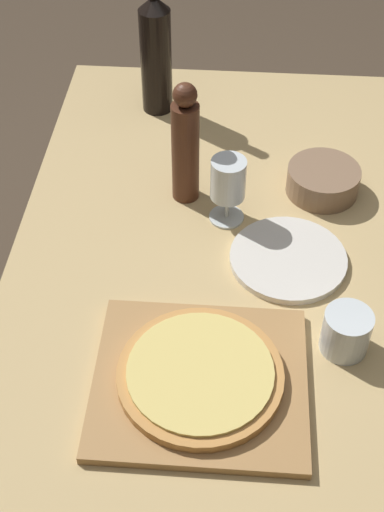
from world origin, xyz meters
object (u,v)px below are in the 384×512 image
(pizza, at_px, (200,374))
(wine_bottle, at_px, (156,53))
(wine_glass, at_px, (229,181))
(small_bowl, at_px, (323,180))
(pepper_mill, at_px, (185,146))

(pizza, xyz_separation_m, wine_bottle, (-0.16, 0.81, 0.12))
(wine_glass, bearing_deg, pizza, -94.15)
(pizza, height_order, small_bowl, small_bowl)
(pizza, relative_size, pepper_mill, 1.01)
(pepper_mill, relative_size, small_bowl, 1.77)
(pizza, distance_m, wine_glass, 0.42)
(pizza, xyz_separation_m, pepper_mill, (-0.06, 0.48, 0.10))
(pizza, bearing_deg, wine_bottle, 101.02)
(wine_glass, bearing_deg, pepper_mill, 144.58)
(wine_bottle, bearing_deg, pizza, -78.98)
(wine_bottle, distance_m, pepper_mill, 0.34)
(pepper_mill, distance_m, small_bowl, 0.31)
(pizza, relative_size, small_bowl, 1.79)
(wine_bottle, relative_size, wine_glass, 2.39)
(small_bowl, bearing_deg, wine_glass, -153.04)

